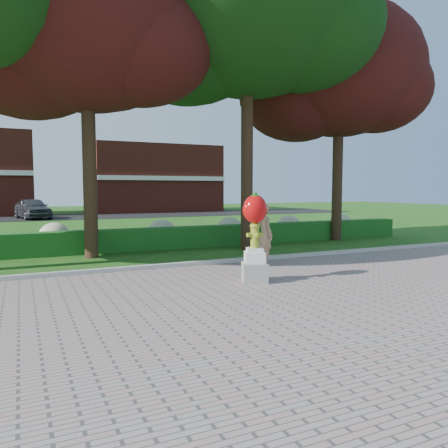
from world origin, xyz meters
TOP-DOWN VIEW (x-y plane):
  - ground at (0.00, 0.00)m, footprint 100.00×100.00m
  - walkway at (0.00, -4.00)m, footprint 40.00×14.00m
  - curb at (0.00, 3.00)m, footprint 40.00×0.18m
  - lawn_hedge at (0.00, 7.00)m, footprint 24.00×0.70m
  - hydrangea_row at (0.57, 8.00)m, footprint 20.10×1.10m
  - street at (0.00, 28.00)m, footprint 50.00×8.00m
  - building_right at (8.00, 34.00)m, footprint 12.00×8.00m
  - tree_mid_left at (-2.10, 6.08)m, footprint 8.25×7.04m
  - tree_mid_right at (3.38, 5.60)m, footprint 9.75×8.32m
  - tree_far_right at (8.40, 6.58)m, footprint 7.88×6.72m
  - hydrant_sculpture at (0.93, 0.27)m, footprint 0.74×0.74m
  - woman at (2.29, 2.11)m, footprint 0.45×0.66m
  - parked_car at (-3.26, 26.56)m, footprint 2.81×4.89m

SIDE VIEW (x-z plane):
  - ground at x=0.00m, z-range 0.00..0.00m
  - street at x=0.00m, z-range 0.00..0.02m
  - walkway at x=0.00m, z-range 0.00..0.04m
  - curb at x=0.00m, z-range 0.00..0.15m
  - lawn_hedge at x=0.00m, z-range 0.00..0.80m
  - hydrangea_row at x=0.57m, z-range 0.06..1.04m
  - parked_car at x=-3.26m, z-range 0.02..1.59m
  - woman at x=2.29m, z-range 0.04..1.83m
  - hydrant_sculpture at x=0.93m, z-range 0.10..2.23m
  - building_right at x=8.00m, z-range 0.00..6.40m
  - tree_far_right at x=8.40m, z-range 1.86..12.07m
  - tree_mid_left at x=-2.10m, z-range 1.95..12.65m
  - tree_mid_right at x=3.38m, z-range 2.31..14.95m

